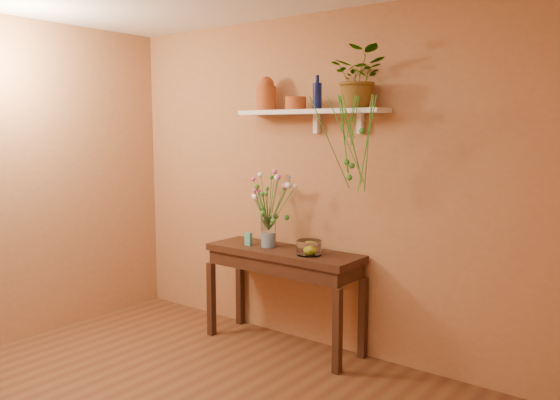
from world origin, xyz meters
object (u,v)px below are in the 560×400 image
(terracotta_jug, at_px, (266,94))
(spider_plant, at_px, (360,78))
(bouquet, at_px, (272,195))
(glass_bowl, at_px, (309,248))
(glass_vase, at_px, (268,234))
(blue_bottle, at_px, (317,95))
(sideboard, at_px, (283,263))

(terracotta_jug, relative_size, spider_plant, 0.63)
(bouquet, xyz_separation_m, glass_bowl, (0.42, -0.06, -0.38))
(terracotta_jug, height_order, spider_plant, spider_plant)
(terracotta_jug, height_order, glass_vase, terracotta_jug)
(glass_bowl, bearing_deg, blue_bottle, 97.81)
(sideboard, xyz_separation_m, terracotta_jug, (-0.26, 0.10, 1.37))
(spider_plant, distance_m, glass_bowl, 1.34)
(blue_bottle, xyz_separation_m, glass_vase, (-0.42, -0.08, -1.12))
(spider_plant, bearing_deg, bouquet, -174.68)
(sideboard, relative_size, glass_vase, 5.19)
(glass_vase, bearing_deg, terracotta_jug, 135.01)
(terracotta_jug, distance_m, blue_bottle, 0.53)
(blue_bottle, height_order, spider_plant, spider_plant)
(terracotta_jug, relative_size, blue_bottle, 1.08)
(bouquet, bearing_deg, glass_vase, -147.39)
(spider_plant, distance_m, glass_vase, 1.47)
(sideboard, height_order, spider_plant, spider_plant)
(spider_plant, relative_size, bouquet, 0.82)
(sideboard, xyz_separation_m, bouquet, (-0.13, 0.01, 0.55))
(sideboard, distance_m, bouquet, 0.57)
(blue_bottle, height_order, glass_bowl, blue_bottle)
(sideboard, relative_size, blue_bottle, 5.19)
(glass_vase, height_order, bouquet, bouquet)
(terracotta_jug, xyz_separation_m, blue_bottle, (0.53, -0.02, -0.03))
(glass_bowl, bearing_deg, terracotta_jug, 164.90)
(spider_plant, xyz_separation_m, bouquet, (-0.77, -0.07, -0.91))
(sideboard, height_order, blue_bottle, blue_bottle)
(sideboard, distance_m, glass_bowl, 0.34)
(blue_bottle, distance_m, glass_vase, 1.20)
(spider_plant, bearing_deg, glass_bowl, -159.75)
(sideboard, height_order, glass_vase, glass_vase)
(bouquet, bearing_deg, glass_bowl, -7.86)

